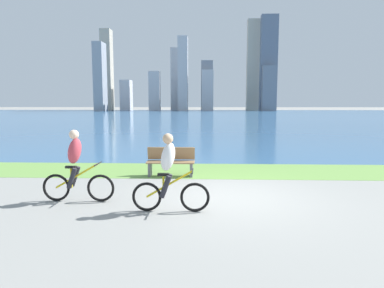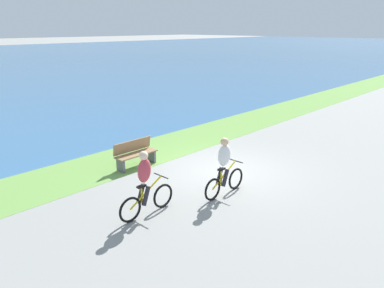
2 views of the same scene
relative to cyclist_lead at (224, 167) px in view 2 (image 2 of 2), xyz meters
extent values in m
plane|color=gray|center=(1.33, 1.17, -0.83)|extent=(300.00, 300.00, 0.00)
cube|color=#6B9947|center=(1.33, 4.38, -0.83)|extent=(120.00, 2.60, 0.01)
torus|color=black|center=(0.55, 0.00, -0.52)|extent=(0.63, 0.06, 0.63)
torus|color=black|center=(-0.48, 0.00, -0.52)|extent=(0.63, 0.06, 0.63)
cylinder|color=gold|center=(0.01, 0.00, -0.24)|extent=(1.00, 0.04, 0.60)
cylinder|color=gold|center=(-0.12, 0.00, -0.29)|extent=(0.04, 0.04, 0.46)
cube|color=black|center=(-0.12, 0.00, -0.03)|extent=(0.24, 0.10, 0.05)
cylinder|color=black|center=(0.50, 0.00, 0.05)|extent=(0.03, 0.52, 0.03)
ellipsoid|color=white|center=(-0.01, 0.00, 0.35)|extent=(0.40, 0.36, 0.65)
sphere|color=#D8AD84|center=(-0.01, 0.00, 0.73)|extent=(0.22, 0.22, 0.22)
cylinder|color=#26262D|center=(-0.07, 0.10, -0.27)|extent=(0.27, 0.11, 0.49)
cylinder|color=#26262D|center=(-0.07, -0.10, -0.27)|extent=(0.27, 0.11, 0.49)
torus|color=black|center=(-1.67, 0.67, -0.51)|extent=(0.64, 0.06, 0.64)
torus|color=black|center=(-2.73, 0.67, -0.51)|extent=(0.64, 0.06, 0.64)
cylinder|color=gold|center=(-2.22, 0.67, -0.23)|extent=(1.03, 0.04, 0.61)
cylinder|color=gold|center=(-2.36, 0.67, -0.28)|extent=(0.04, 0.04, 0.47)
cube|color=black|center=(-2.36, 0.67, -0.02)|extent=(0.24, 0.10, 0.05)
cylinder|color=black|center=(-1.72, 0.67, 0.06)|extent=(0.03, 0.52, 0.03)
ellipsoid|color=#BF3F4C|center=(-2.25, 0.67, 0.36)|extent=(0.40, 0.36, 0.65)
sphere|color=beige|center=(-2.25, 0.67, 0.74)|extent=(0.22, 0.22, 0.22)
cylinder|color=#26262D|center=(-2.30, 0.77, -0.26)|extent=(0.27, 0.11, 0.49)
cylinder|color=#26262D|center=(-2.30, 0.57, -0.26)|extent=(0.27, 0.11, 0.49)
cube|color=olive|center=(-0.32, 3.47, -0.38)|extent=(1.50, 0.45, 0.04)
cube|color=olive|center=(-0.32, 3.67, -0.13)|extent=(1.50, 0.11, 0.40)
cube|color=#595960|center=(0.33, 3.47, -0.61)|extent=(0.08, 0.37, 0.45)
cube|color=#595960|center=(-0.97, 3.47, -0.61)|extent=(0.08, 0.37, 0.45)
camera|label=1|loc=(0.76, -7.03, 1.48)|focal=31.99mm
camera|label=2|loc=(-7.47, -5.88, 3.67)|focal=34.64mm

